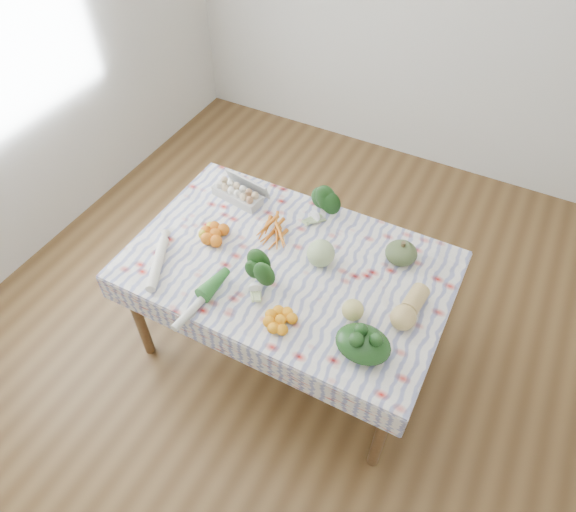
{
  "coord_description": "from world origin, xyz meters",
  "views": [
    {
      "loc": [
        0.82,
        -1.57,
        2.76
      ],
      "look_at": [
        0.0,
        0.0,
        0.82
      ],
      "focal_mm": 32.0,
      "sensor_mm": 36.0,
      "label": 1
    }
  ],
  "objects_px": {
    "butternut_squash": "(410,306)",
    "grapefruit": "(353,310)",
    "cabbage": "(321,253)",
    "dining_table": "(288,274)",
    "egg_carton": "(237,194)",
    "kabocha_squash": "(401,253)"
  },
  "relations": [
    {
      "from": "kabocha_squash",
      "to": "grapefruit",
      "type": "xyz_separation_m",
      "value": [
        -0.08,
        -0.45,
        -0.0
      ]
    },
    {
      "from": "butternut_squash",
      "to": "grapefruit",
      "type": "height_order",
      "value": "butternut_squash"
    },
    {
      "from": "egg_carton",
      "to": "butternut_squash",
      "type": "relative_size",
      "value": 1.15
    },
    {
      "from": "egg_carton",
      "to": "dining_table",
      "type": "bearing_deg",
      "value": -23.07
    },
    {
      "from": "dining_table",
      "to": "grapefruit",
      "type": "bearing_deg",
      "value": -20.23
    },
    {
      "from": "cabbage",
      "to": "grapefruit",
      "type": "distance_m",
      "value": 0.37
    },
    {
      "from": "egg_carton",
      "to": "kabocha_squash",
      "type": "height_order",
      "value": "kabocha_squash"
    },
    {
      "from": "egg_carton",
      "to": "kabocha_squash",
      "type": "bearing_deg",
      "value": 8.03
    },
    {
      "from": "egg_carton",
      "to": "butternut_squash",
      "type": "distance_m",
      "value": 1.2
    },
    {
      "from": "dining_table",
      "to": "grapefruit",
      "type": "xyz_separation_m",
      "value": [
        0.43,
        -0.16,
        0.14
      ]
    },
    {
      "from": "butternut_squash",
      "to": "grapefruit",
      "type": "bearing_deg",
      "value": -142.97
    },
    {
      "from": "butternut_squash",
      "to": "kabocha_squash",
      "type": "bearing_deg",
      "value": 122.19
    },
    {
      "from": "dining_table",
      "to": "butternut_squash",
      "type": "distance_m",
      "value": 0.67
    },
    {
      "from": "egg_carton",
      "to": "cabbage",
      "type": "xyz_separation_m",
      "value": [
        0.64,
        -0.23,
        0.03
      ]
    },
    {
      "from": "cabbage",
      "to": "grapefruit",
      "type": "relative_size",
      "value": 1.38
    },
    {
      "from": "egg_carton",
      "to": "grapefruit",
      "type": "relative_size",
      "value": 2.89
    },
    {
      "from": "butternut_squash",
      "to": "dining_table",
      "type": "bearing_deg",
      "value": -175.35
    },
    {
      "from": "dining_table",
      "to": "butternut_squash",
      "type": "relative_size",
      "value": 6.1
    },
    {
      "from": "egg_carton",
      "to": "grapefruit",
      "type": "distance_m",
      "value": 1.03
    },
    {
      "from": "egg_carton",
      "to": "grapefruit",
      "type": "bearing_deg",
      "value": -17.95
    },
    {
      "from": "dining_table",
      "to": "egg_carton",
      "type": "bearing_deg",
      "value": 148.04
    },
    {
      "from": "kabocha_squash",
      "to": "cabbage",
      "type": "relative_size",
      "value": 1.15
    }
  ]
}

